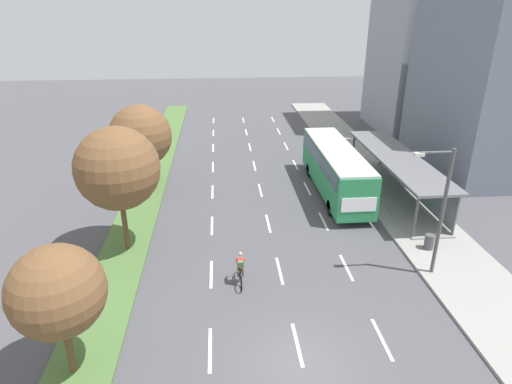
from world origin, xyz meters
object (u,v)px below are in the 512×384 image
(trash_bin, at_px, (429,242))
(bus_shelter, at_px, (400,172))
(median_tree_nearest, at_px, (57,292))
(bus, at_px, (335,166))
(cyclist, at_px, (241,270))
(median_tree_second, at_px, (117,169))
(streetlight, at_px, (440,205))
(median_tree_third, at_px, (141,136))

(trash_bin, bearing_deg, bus_shelter, 81.59)
(bus_shelter, relative_size, median_tree_nearest, 2.55)
(bus, bearing_deg, cyclist, -124.59)
(bus, xyz_separation_m, cyclist, (-7.29, -10.58, -1.28))
(bus, height_order, median_tree_nearest, median_tree_nearest)
(median_tree_second, relative_size, streetlight, 1.06)
(trash_bin, bearing_deg, cyclist, -168.30)
(median_tree_second, distance_m, median_tree_third, 8.87)
(trash_bin, bearing_deg, streetlight, -115.03)
(median_tree_nearest, height_order, trash_bin, median_tree_nearest)
(bus_shelter, bearing_deg, bus, 165.72)
(streetlight, bearing_deg, median_tree_nearest, -162.45)
(bus_shelter, distance_m, bus, 4.42)
(median_tree_second, height_order, trash_bin, median_tree_second)
(trash_bin, bearing_deg, bus, 110.85)
(bus_shelter, xyz_separation_m, median_tree_nearest, (-18.04, -14.56, 1.75))
(streetlight, bearing_deg, cyclist, 179.79)
(bus, distance_m, median_tree_second, 15.27)
(bus_shelter, xyz_separation_m, median_tree_third, (-17.94, 3.09, 2.15))
(median_tree_second, bearing_deg, streetlight, -13.70)
(bus, distance_m, streetlight, 10.98)
(cyclist, relative_size, median_tree_third, 0.30)
(bus, relative_size, median_tree_second, 1.64)
(bus_shelter, xyz_separation_m, median_tree_second, (-17.67, -5.73, 2.93))
(median_tree_third, xyz_separation_m, streetlight, (15.83, -12.62, -0.13))
(bus_shelter, bearing_deg, cyclist, -140.66)
(streetlight, xyz_separation_m, trash_bin, (1.03, 2.21, -3.31))
(bus, distance_m, cyclist, 12.91)
(median_tree_second, bearing_deg, median_tree_nearest, -92.40)
(median_tree_second, height_order, median_tree_third, median_tree_second)
(bus, height_order, streetlight, streetlight)
(median_tree_nearest, bearing_deg, streetlight, 17.55)
(bus, relative_size, median_tree_third, 1.85)
(bus_shelter, distance_m, streetlight, 9.96)
(cyclist, height_order, median_tree_nearest, median_tree_nearest)
(bus_shelter, relative_size, median_tree_third, 2.15)
(bus, height_order, median_tree_second, median_tree_second)
(bus, height_order, cyclist, bus)
(cyclist, bearing_deg, bus_shelter, 39.34)
(bus, xyz_separation_m, median_tree_nearest, (-13.75, -15.65, 1.54))
(median_tree_nearest, height_order, median_tree_second, median_tree_second)
(median_tree_second, bearing_deg, bus, 27.00)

